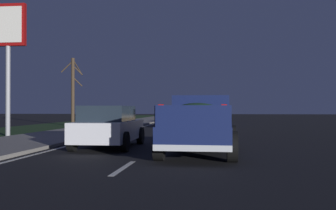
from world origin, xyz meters
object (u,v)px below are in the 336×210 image
(sedan_tan, at_px, (204,118))
(gas_price_sign, at_px, (8,37))
(sedan_white, at_px, (109,126))
(bare_tree_far, at_px, (73,90))
(pickup_truck, at_px, (200,123))
(sedan_blue, at_px, (207,116))

(sedan_tan, bearing_deg, gas_price_sign, 129.57)
(sedan_white, xyz_separation_m, bare_tree_far, (17.29, 7.64, 2.19))
(sedan_tan, height_order, gas_price_sign, gas_price_sign)
(sedan_white, distance_m, gas_price_sign, 9.67)
(pickup_truck, height_order, sedan_blue, pickup_truck)
(sedan_white, distance_m, bare_tree_far, 19.02)
(pickup_truck, bearing_deg, gas_price_sign, 55.83)
(pickup_truck, relative_size, sedan_tan, 1.24)
(gas_price_sign, bearing_deg, sedan_tan, -50.43)
(sedan_blue, bearing_deg, sedan_tan, 179.10)
(pickup_truck, relative_size, sedan_blue, 1.24)
(sedan_tan, bearing_deg, sedan_white, 166.82)
(sedan_white, bearing_deg, sedan_tan, -13.18)
(sedan_tan, xyz_separation_m, bare_tree_far, (3.76, 10.81, 2.19))
(pickup_truck, distance_m, sedan_tan, 15.18)
(pickup_truck, height_order, gas_price_sign, gas_price_sign)
(sedan_white, relative_size, gas_price_sign, 0.64)
(sedan_white, distance_m, sedan_blue, 20.80)
(sedan_blue, xyz_separation_m, gas_price_sign, (-15.25, 10.08, 4.39))
(bare_tree_far, bearing_deg, gas_price_sign, -176.01)
(sedan_white, bearing_deg, gas_price_sign, 52.15)
(gas_price_sign, bearing_deg, sedan_blue, -33.47)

